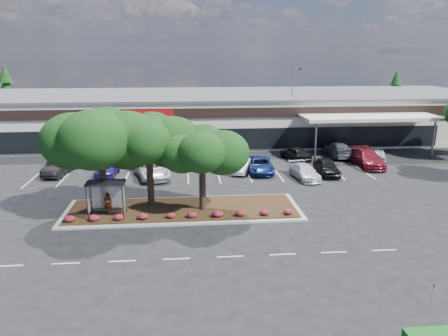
{
  "coord_description": "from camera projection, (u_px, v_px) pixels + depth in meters",
  "views": [
    {
      "loc": [
        -1.75,
        -27.77,
        11.92
      ],
      "look_at": [
        1.42,
        6.85,
        2.6
      ],
      "focal_mm": 35.0,
      "sensor_mm": 36.0,
      "label": 1
    }
  ],
  "objects": [
    {
      "name": "car_6",
      "position": [
        305.0,
        172.0,
        42.0
      ],
      "size": [
        2.47,
        4.89,
        1.36
      ],
      "primitive_type": "imported",
      "rotation": [
        0.0,
        0.0,
        0.12
      ],
      "color": "silver",
      "rests_on": "ground"
    },
    {
      "name": "island_tree_east",
      "position": [
        202.0,
        168.0,
        32.56
      ],
      "size": [
        5.8,
        5.8,
        6.5
      ],
      "primitive_type": null,
      "color": "black",
      "rests_on": "landscape_island"
    },
    {
      "name": "retail_store",
      "position": [
        197.0,
        115.0,
        61.76
      ],
      "size": [
        80.4,
        25.2,
        6.25
      ],
      "color": "white",
      "rests_on": "ground"
    },
    {
      "name": "person_waiting",
      "position": [
        108.0,
        203.0,
        32.17
      ],
      "size": [
        0.7,
        0.57,
        1.64
      ],
      "primitive_type": "imported",
      "rotation": [
        0.0,
        0.0,
        3.48
      ],
      "color": "#594C47",
      "rests_on": "landscape_island"
    },
    {
      "name": "car_10",
      "position": [
        137.0,
        157.0,
        47.6
      ],
      "size": [
        2.0,
        4.67,
        1.5
      ],
      "primitive_type": "imported",
      "rotation": [
        0.0,
        0.0,
        3.05
      ],
      "color": "brown",
      "rests_on": "ground"
    },
    {
      "name": "car_3",
      "position": [
        152.0,
        169.0,
        42.43
      ],
      "size": [
        4.25,
        6.56,
        1.68
      ],
      "primitive_type": "imported",
      "rotation": [
        0.0,
        0.0,
        0.26
      ],
      "color": "silver",
      "rests_on": "ground"
    },
    {
      "name": "car_17",
      "position": [
        378.0,
        155.0,
        48.55
      ],
      "size": [
        3.17,
        4.5,
        1.42
      ],
      "primitive_type": "imported",
      "rotation": [
        0.0,
        0.0,
        2.74
      ],
      "color": "silver",
      "rests_on": "ground"
    },
    {
      "name": "bus_shelter",
      "position": [
        106.0,
        189.0,
        31.53
      ],
      "size": [
        2.75,
        1.55,
        2.59
      ],
      "color": "black",
      "rests_on": "landscape_island"
    },
    {
      "name": "car_13",
      "position": [
        212.0,
        153.0,
        49.4
      ],
      "size": [
        4.55,
        6.25,
        1.58
      ],
      "primitive_type": "imported",
      "rotation": [
        0.0,
        0.0,
        3.53
      ],
      "color": "maroon",
      "rests_on": "ground"
    },
    {
      "name": "survey_stake",
      "position": [
        433.0,
        290.0,
        21.35
      ],
      "size": [
        0.08,
        0.14,
        0.96
      ],
      "color": "#9C7751",
      "rests_on": "ground"
    },
    {
      "name": "car_16",
      "position": [
        338.0,
        150.0,
        50.84
      ],
      "size": [
        2.48,
        5.8,
        1.66
      ],
      "primitive_type": "imported",
      "rotation": [
        0.0,
        0.0,
        3.12
      ],
      "color": "#5D5D65",
      "rests_on": "ground"
    },
    {
      "name": "car_0",
      "position": [
        59.0,
        166.0,
        43.55
      ],
      "size": [
        2.45,
        5.31,
        1.69
      ],
      "primitive_type": "imported",
      "rotation": [
        0.0,
        0.0,
        -0.13
      ],
      "color": "black",
      "rests_on": "ground"
    },
    {
      "name": "car_12",
      "position": [
        198.0,
        154.0,
        49.1
      ],
      "size": [
        2.18,
        4.75,
        1.35
      ],
      "primitive_type": "imported",
      "rotation": [
        0.0,
        0.0,
        3.08
      ],
      "color": "navy",
      "rests_on": "ground"
    },
    {
      "name": "island_tree_mid",
      "position": [
        149.0,
        159.0,
        33.55
      ],
      "size": [
        6.6,
        6.6,
        7.32
      ],
      "primitive_type": null,
      "color": "black",
      "rests_on": "landscape_island"
    },
    {
      "name": "car_5",
      "position": [
        260.0,
        165.0,
        44.26
      ],
      "size": [
        2.74,
        5.5,
        1.5
      ],
      "primitive_type": "imported",
      "rotation": [
        0.0,
        0.0,
        -0.05
      ],
      "color": "navy",
      "rests_on": "ground"
    },
    {
      "name": "conifer_north_west",
      "position": [
        8.0,
        96.0,
        70.26
      ],
      "size": [
        4.4,
        4.4,
        10.0
      ],
      "primitive_type": "cone",
      "color": "black",
      "rests_on": "ground"
    },
    {
      "name": "ground",
      "position": [
        212.0,
        231.0,
        29.96
      ],
      "size": [
        160.0,
        160.0,
        0.0
      ],
      "primitive_type": "plane",
      "color": "black",
      "rests_on": "ground"
    },
    {
      "name": "car_7",
      "position": [
        327.0,
        167.0,
        43.39
      ],
      "size": [
        1.98,
        4.7,
        1.59
      ],
      "primitive_type": "imported",
      "rotation": [
        0.0,
        0.0,
        -0.02
      ],
      "color": "black",
      "rests_on": "ground"
    },
    {
      "name": "car_4",
      "position": [
        242.0,
        166.0,
        44.23
      ],
      "size": [
        2.81,
        4.34,
        1.35
      ],
      "primitive_type": "imported",
      "rotation": [
        0.0,
        0.0,
        -0.37
      ],
      "color": "silver",
      "rests_on": "ground"
    },
    {
      "name": "lane_markings",
      "position": [
        203.0,
        186.0,
        39.97
      ],
      "size": [
        33.12,
        20.06,
        0.01
      ],
      "color": "silver",
      "rests_on": "ground"
    },
    {
      "name": "car_9",
      "position": [
        109.0,
        152.0,
        49.91
      ],
      "size": [
        2.76,
        5.16,
        1.61
      ],
      "primitive_type": "imported",
      "rotation": [
        0.0,
        0.0,
        2.92
      ],
      "color": "#900007",
      "rests_on": "ground"
    },
    {
      "name": "car_11",
      "position": [
        167.0,
        159.0,
        46.32
      ],
      "size": [
        4.14,
        6.09,
        1.64
      ],
      "primitive_type": "imported",
      "rotation": [
        0.0,
        0.0,
        2.78
      ],
      "color": "#131554",
      "rests_on": "ground"
    },
    {
      "name": "car_14",
      "position": [
        296.0,
        153.0,
        49.05
      ],
      "size": [
        3.06,
        5.03,
        1.6
      ],
      "primitive_type": "imported",
      "rotation": [
        0.0,
        0.0,
        3.41
      ],
      "color": "black",
      "rests_on": "ground"
    },
    {
      "name": "light_pole",
      "position": [
        292.0,
        111.0,
        56.73
      ],
      "size": [
        1.43,
        0.57,
        9.95
      ],
      "rotation": [
        0.0,
        0.0,
        0.15
      ],
      "color": "#ABABA6",
      "rests_on": "ground"
    },
    {
      "name": "car_1",
      "position": [
        107.0,
        168.0,
        42.83
      ],
      "size": [
        2.11,
        4.82,
        1.61
      ],
      "primitive_type": "imported",
      "rotation": [
        0.0,
        0.0,
        -0.04
      ],
      "color": "navy",
      "rests_on": "ground"
    },
    {
      "name": "conifer_north_east",
      "position": [
        395.0,
        96.0,
        74.11
      ],
      "size": [
        3.96,
        3.96,
        9.0
      ],
      "primitive_type": "cone",
      "color": "black",
      "rests_on": "ground"
    },
    {
      "name": "landscape_island",
      "position": [
        183.0,
        210.0,
        33.59
      ],
      "size": [
        18.0,
        6.0,
        0.26
      ],
      "color": "#ABABA6",
      "rests_on": "ground"
    },
    {
      "name": "island_tree_west",
      "position": [
        101.0,
        158.0,
        32.49
      ],
      "size": [
        7.2,
        7.2,
        7.89
      ],
      "primitive_type": null,
      "color": "black",
      "rests_on": "landscape_island"
    },
    {
      "name": "shrub_row",
      "position": [
        183.0,
        215.0,
        31.48
      ],
      "size": [
        17.0,
        0.8,
        0.5
      ],
      "primitive_type": null,
      "color": "maroon",
      "rests_on": "landscape_island"
    },
    {
      "name": "car_8",
      "position": [
        367.0,
        158.0,
        46.59
      ],
      "size": [
        2.63,
        6.0,
        1.72
      ],
      "primitive_type": "imported",
      "rotation": [
        0.0,
        0.0,
        -0.04
      ],
      "color": "maroon",
      "rests_on": "ground"
    }
  ]
}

